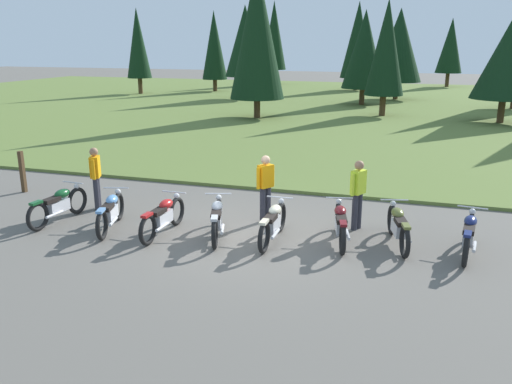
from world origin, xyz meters
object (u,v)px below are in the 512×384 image
at_px(motorcycle_olive, 398,226).
at_px(rider_in_hivis_vest, 96,175).
at_px(motorcycle_navy, 469,234).
at_px(rider_checking_bike, 358,191).
at_px(trail_marker_post, 22,172).
at_px(motorcycle_british_green, 59,205).
at_px(motorcycle_cream, 273,223).
at_px(motorcycle_red, 163,216).
at_px(motorcycle_sky_blue, 111,212).
at_px(motorcycle_silver, 217,219).
at_px(rider_near_row_end, 265,184).
at_px(motorcycle_maroon, 340,224).

relative_size(motorcycle_olive, rider_in_hivis_vest, 1.23).
xyz_separation_m(motorcycle_navy, rider_in_hivis_vest, (-9.20, 0.36, 0.51)).
relative_size(rider_checking_bike, trail_marker_post, 1.35).
bearing_deg(motorcycle_navy, motorcycle_british_green, -175.12).
bearing_deg(motorcycle_british_green, motorcycle_navy, 4.88).
relative_size(motorcycle_cream, motorcycle_olive, 1.02).
distance_m(motorcycle_cream, trail_marker_post, 8.33).
xyz_separation_m(motorcycle_navy, trail_marker_post, (-12.26, 1.15, 0.18)).
distance_m(motorcycle_red, trail_marker_post, 5.97).
bearing_deg(motorcycle_sky_blue, trail_marker_post, 154.30).
height_order(motorcycle_red, motorcycle_silver, same).
bearing_deg(motorcycle_silver, rider_near_row_end, 61.87).
bearing_deg(motorcycle_british_green, motorcycle_sky_blue, -3.41).
distance_m(motorcycle_silver, motorcycle_cream, 1.30).
distance_m(motorcycle_british_green, rider_in_hivis_vest, 1.32).
bearing_deg(motorcycle_maroon, motorcycle_sky_blue, -171.68).
xyz_separation_m(motorcycle_red, rider_checking_bike, (4.21, 1.71, 0.51)).
distance_m(motorcycle_olive, rider_near_row_end, 3.33).
xyz_separation_m(motorcycle_cream, trail_marker_post, (-8.16, 1.66, 0.18)).
bearing_deg(motorcycle_cream, motorcycle_sky_blue, -174.23).
distance_m(rider_near_row_end, trail_marker_post, 7.62).
distance_m(motorcycle_british_green, motorcycle_silver, 4.13).
bearing_deg(rider_near_row_end, motorcycle_red, -141.18).
height_order(motorcycle_red, motorcycle_olive, same).
distance_m(motorcycle_navy, rider_checking_bike, 2.63).
bearing_deg(rider_checking_bike, motorcycle_maroon, -103.44).
xyz_separation_m(rider_in_hivis_vest, rider_checking_bike, (6.77, 0.51, 0.00)).
bearing_deg(motorcycle_red, rider_in_hivis_vest, 154.89).
xyz_separation_m(motorcycle_sky_blue, rider_near_row_end, (3.33, 1.66, 0.51)).
distance_m(motorcycle_cream, motorcycle_olive, 2.74).
bearing_deg(rider_checking_bike, motorcycle_red, -157.96).
relative_size(motorcycle_cream, rider_in_hivis_vest, 1.26).
bearing_deg(motorcycle_sky_blue, rider_near_row_end, 26.44).
distance_m(motorcycle_maroon, motorcycle_navy, 2.67).
bearing_deg(motorcycle_cream, motorcycle_maroon, 15.02).
relative_size(motorcycle_red, motorcycle_cream, 1.00).
bearing_deg(rider_near_row_end, rider_checking_bike, 2.81).
xyz_separation_m(motorcycle_maroon, rider_checking_bike, (0.24, 0.99, 0.51)).
relative_size(rider_near_row_end, rider_checking_bike, 1.00).
xyz_separation_m(motorcycle_british_green, trail_marker_post, (-2.74, 1.97, 0.18)).
height_order(motorcycle_cream, rider_checking_bike, rider_checking_bike).
bearing_deg(motorcycle_british_green, motorcycle_red, -0.60).
height_order(motorcycle_silver, motorcycle_cream, same).
xyz_separation_m(motorcycle_olive, rider_checking_bike, (-1.00, 0.77, 0.51)).
relative_size(motorcycle_olive, motorcycle_navy, 0.98).
height_order(motorcycle_british_green, motorcycle_maroon, same).
height_order(motorcycle_silver, rider_near_row_end, rider_near_row_end).
relative_size(motorcycle_olive, rider_checking_bike, 1.23).
bearing_deg(motorcycle_cream, trail_marker_post, 168.48).
relative_size(motorcycle_red, motorcycle_maroon, 1.02).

